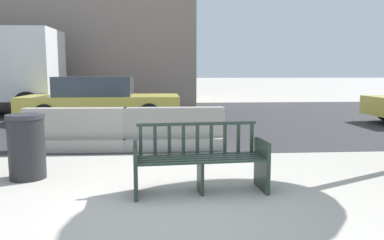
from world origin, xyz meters
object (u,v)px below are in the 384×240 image
(jersey_barrier_centre, at_px, (175,132))
(trash_bin, at_px, (27,146))
(car_taxi_near, at_px, (100,99))
(jersey_barrier_left, at_px, (76,133))
(street_bench, at_px, (200,162))

(jersey_barrier_centre, distance_m, trash_bin, 2.97)
(car_taxi_near, distance_m, trash_bin, 6.37)
(jersey_barrier_left, height_order, car_taxi_near, car_taxi_near)
(jersey_barrier_left, xyz_separation_m, trash_bin, (-0.23, -2.01, 0.13))
(street_bench, relative_size, car_taxi_near, 0.36)
(car_taxi_near, bearing_deg, trash_bin, -89.74)
(trash_bin, bearing_deg, car_taxi_near, 90.26)
(street_bench, distance_m, jersey_barrier_centre, 2.81)
(jersey_barrier_centre, bearing_deg, trash_bin, -137.55)
(street_bench, height_order, jersey_barrier_left, street_bench)
(jersey_barrier_left, height_order, trash_bin, trash_bin)
(jersey_barrier_centre, relative_size, trash_bin, 2.14)
(car_taxi_near, bearing_deg, jersey_barrier_left, -86.60)
(street_bench, bearing_deg, car_taxi_near, 109.04)
(jersey_barrier_centre, distance_m, jersey_barrier_left, 1.96)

